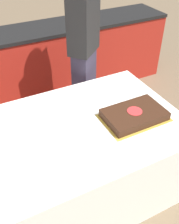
% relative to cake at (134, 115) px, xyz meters
% --- Properties ---
extents(ground_plane, '(14.00, 14.00, 0.00)m').
position_rel_cake_xyz_m(ground_plane, '(-0.67, 0.11, -0.78)').
color(ground_plane, '#7A664C').
extents(back_counter, '(4.40, 0.58, 0.92)m').
position_rel_cake_xyz_m(back_counter, '(-0.67, 1.74, -0.31)').
color(back_counter, '#A82319').
rests_on(back_counter, ground_plane).
extents(dining_table, '(2.10, 1.11, 0.74)m').
position_rel_cake_xyz_m(dining_table, '(-0.67, 0.11, -0.40)').
color(dining_table, white).
rests_on(dining_table, ground_plane).
extents(cake, '(0.51, 0.34, 0.07)m').
position_rel_cake_xyz_m(cake, '(0.00, 0.00, 0.00)').
color(cake, gold).
rests_on(cake, dining_table).
extents(side_plate_near_cake, '(0.20, 0.20, 0.00)m').
position_rel_cake_xyz_m(side_plate_near_cake, '(0.05, 0.31, -0.03)').
color(side_plate_near_cake, white).
rests_on(side_plate_near_cake, dining_table).
extents(person_cutting_cake, '(0.38, 0.37, 1.72)m').
position_rel_cake_xyz_m(person_cutting_cake, '(-0.00, 0.89, 0.14)').
color(person_cutting_cake, '#383347').
rests_on(person_cutting_cake, ground_plane).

